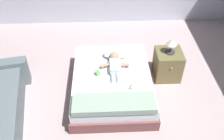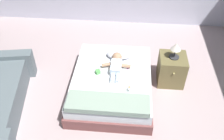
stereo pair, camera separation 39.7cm
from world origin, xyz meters
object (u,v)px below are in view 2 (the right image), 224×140
Objects in this scene: nightstand at (171,69)px; toy_block at (98,72)px; bed at (112,83)px; lamp at (176,48)px; baby at (116,64)px; baby_bottle at (129,88)px; pillow at (119,54)px; toothbrush at (128,67)px.

nightstand reaches higher than toy_block.
lamp is (1.01, 0.35, 0.54)m from bed.
baby is 1.00m from lamp.
toy_block is at bearing -148.79° from baby.
baby_bottle is at bearing -32.25° from toy_block.
bed is at bearing -99.72° from pillow.
bed is 1.19m from lamp.
nightstand is at bearing 9.76° from baby.
nightstand is (0.75, 0.13, -0.12)m from toothbrush.
toothbrush is 0.54m from baby_bottle.
bed is 3.19× the size of nightstand.
pillow is at bearing 80.28° from bed.
nightstand is (0.95, 0.16, -0.18)m from baby.
baby reaches higher than nightstand.
nightstand is at bearing 43.34° from baby_bottle.
pillow is at bearing 104.86° from baby_bottle.
baby_bottle is at bearing -64.72° from baby.
baby is 0.98m from nightstand.
nightstand reaches higher than toothbrush.
baby is 0.56m from baby_bottle.
pillow is 0.98m from lamp.
bed is at bearing -160.85° from nightstand.
pillow is at bearing 84.76° from baby.
toy_block reaches higher than bed.
lamp reaches higher than toothbrush.
lamp reaches higher than baby.
toy_block is (-0.23, 0.01, 0.23)m from bed.
baby_bottle is at bearing -75.14° from pillow.
bed is 18.22× the size of toy_block.
baby_bottle is at bearing -47.50° from bed.
bed is 0.33m from toy_block.
baby_bottle is (0.04, -0.54, 0.02)m from toothbrush.
baby_bottle is (0.21, -0.80, -0.02)m from pillow.
nightstand reaches higher than baby_bottle.
lamp reaches higher than pillow.
lamp is at bearing 19.15° from bed.
nightstand is at bearing 10.13° from toothbrush.
toothbrush is at bearing -169.87° from lamp.
toothbrush is 0.44× the size of lamp.
toothbrush is at bearing 22.62° from toy_block.
lamp is (0.95, 0.16, 0.28)m from baby.
nightstand is at bearing 15.27° from toy_block.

